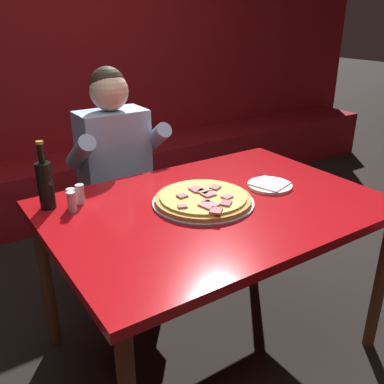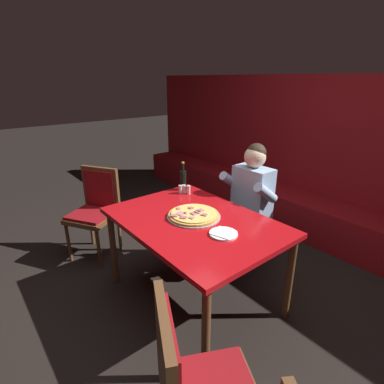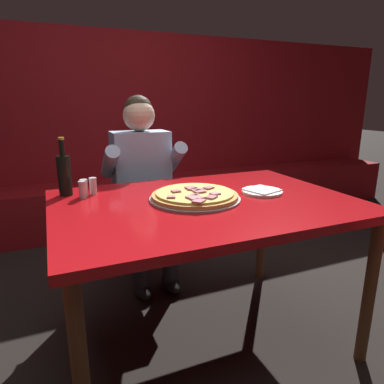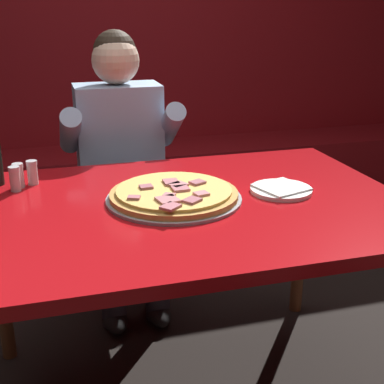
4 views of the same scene
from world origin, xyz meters
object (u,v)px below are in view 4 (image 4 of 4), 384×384
at_px(diner_seated_blue_shirt, 123,162).
at_px(pizza, 174,195).
at_px(plate_white_paper, 281,189).
at_px(shaker_black_pepper, 19,177).
at_px(shaker_parmesan, 33,174).
at_px(main_dining_table, 189,223).
at_px(shaker_oregano, 15,180).

bearing_deg(diner_seated_blue_shirt, pizza, -85.48).
height_order(plate_white_paper, shaker_black_pepper, shaker_black_pepper).
distance_m(plate_white_paper, shaker_black_pepper, 0.91).
height_order(pizza, shaker_parmesan, shaker_parmesan).
bearing_deg(main_dining_table, shaker_black_pepper, 150.38).
xyz_separation_m(main_dining_table, pizza, (-0.04, 0.03, 0.09)).
relative_size(shaker_oregano, diner_seated_blue_shirt, 0.07).
bearing_deg(shaker_oregano, pizza, -25.52).
bearing_deg(plate_white_paper, pizza, 176.70).
bearing_deg(shaker_parmesan, main_dining_table, -33.89).
distance_m(shaker_parmesan, shaker_black_pepper, 0.05).
height_order(main_dining_table, pizza, pizza).
height_order(plate_white_paper, diner_seated_blue_shirt, diner_seated_blue_shirt).
bearing_deg(pizza, main_dining_table, -33.49).
distance_m(main_dining_table, pizza, 0.11).
distance_m(pizza, plate_white_paper, 0.37).
distance_m(pizza, shaker_black_pepper, 0.56).
bearing_deg(plate_white_paper, main_dining_table, -178.86).
relative_size(shaker_black_pepper, diner_seated_blue_shirt, 0.07).
xyz_separation_m(pizza, plate_white_paper, (0.37, -0.02, -0.01)).
relative_size(main_dining_table, shaker_parmesan, 16.51).
bearing_deg(shaker_parmesan, pizza, -33.92).
relative_size(main_dining_table, shaker_black_pepper, 16.51).
xyz_separation_m(pizza, diner_seated_blue_shirt, (-0.06, 0.72, -0.09)).
distance_m(pizza, shaker_oregano, 0.55).
height_order(plate_white_paper, shaker_oregano, shaker_oregano).
height_order(pizza, diner_seated_blue_shirt, diner_seated_blue_shirt).
relative_size(pizza, diner_seated_blue_shirt, 0.35).
xyz_separation_m(pizza, shaker_parmesan, (-0.44, 0.30, 0.02)).
height_order(shaker_parmesan, shaker_oregano, same).
bearing_deg(shaker_black_pepper, plate_white_paper, -18.94).
distance_m(main_dining_table, plate_white_paper, 0.34).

